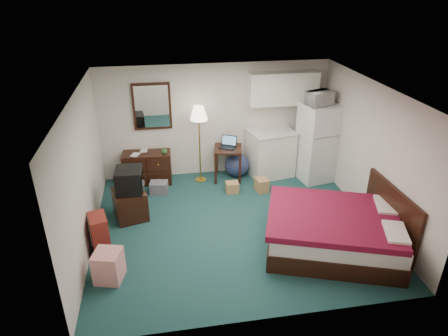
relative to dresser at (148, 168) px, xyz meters
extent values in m
cube|color=#123330|center=(1.55, -1.98, -0.35)|extent=(5.00, 4.50, 0.01)
cube|color=beige|center=(1.55, -1.98, 2.15)|extent=(5.00, 4.50, 0.01)
cube|color=beige|center=(1.55, 0.27, 0.90)|extent=(5.00, 0.01, 2.50)
cube|color=beige|center=(1.55, -4.23, 0.90)|extent=(5.00, 0.01, 2.50)
cube|color=beige|center=(-0.95, -1.98, 0.90)|extent=(0.01, 4.50, 2.50)
cube|color=beige|center=(4.05, -1.98, 0.90)|extent=(0.01, 4.50, 2.50)
sphere|color=navy|center=(1.99, -0.02, -0.08)|extent=(0.60, 0.60, 0.54)
imported|color=silver|center=(3.60, -0.47, 1.55)|extent=(0.59, 0.45, 0.35)
imported|color=#A17C4A|center=(-0.30, -0.04, 0.46)|extent=(0.15, 0.08, 0.22)
imported|color=#A17C4A|center=(-0.13, 0.12, 0.45)|extent=(0.16, 0.03, 0.21)
imported|color=#3C7A35|center=(0.39, -0.08, 0.41)|extent=(0.13, 0.11, 0.12)
camera|label=1|loc=(0.33, -7.99, 3.81)|focal=32.00mm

